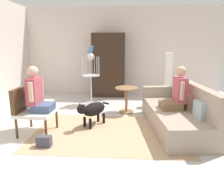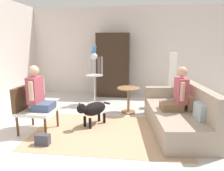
{
  "view_description": "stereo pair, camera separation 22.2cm",
  "coord_description": "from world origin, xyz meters",
  "px_view_note": "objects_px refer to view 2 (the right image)",
  "views": [
    {
      "loc": [
        0.25,
        -3.95,
        1.68
      ],
      "look_at": [
        -0.02,
        0.06,
        0.86
      ],
      "focal_mm": 33.71,
      "sensor_mm": 36.0,
      "label": 1
    },
    {
      "loc": [
        0.47,
        -3.93,
        1.68
      ],
      "look_at": [
        -0.02,
        0.06,
        0.86
      ],
      "focal_mm": 33.71,
      "sensor_mm": 36.0,
      "label": 2
    }
  ],
  "objects_px": {
    "person_on_couch": "(178,93)",
    "column_lamp": "(172,80)",
    "armchair": "(31,106)",
    "person_on_armchair": "(38,92)",
    "parrot": "(94,49)",
    "dog": "(93,109)",
    "couch": "(179,114)",
    "handbag": "(43,140)",
    "round_end_table": "(129,97)",
    "armoire_cabinet": "(113,65)",
    "bird_cage_stand": "(94,75)"
  },
  "relations": [
    {
      "from": "couch",
      "to": "person_on_armchair",
      "type": "relative_size",
      "value": 2.59
    },
    {
      "from": "handbag",
      "to": "couch",
      "type": "bearing_deg",
      "value": 22.04
    },
    {
      "from": "person_on_armchair",
      "to": "armoire_cabinet",
      "type": "distance_m",
      "value": 3.17
    },
    {
      "from": "armchair",
      "to": "handbag",
      "type": "bearing_deg",
      "value": -49.89
    },
    {
      "from": "couch",
      "to": "armchair",
      "type": "distance_m",
      "value": 2.86
    },
    {
      "from": "dog",
      "to": "person_on_couch",
      "type": "bearing_deg",
      "value": -0.7
    },
    {
      "from": "round_end_table",
      "to": "dog",
      "type": "relative_size",
      "value": 0.83
    },
    {
      "from": "armchair",
      "to": "person_on_armchair",
      "type": "distance_m",
      "value": 0.31
    },
    {
      "from": "armchair",
      "to": "column_lamp",
      "type": "bearing_deg",
      "value": 35.81
    },
    {
      "from": "person_on_armchair",
      "to": "armchair",
      "type": "bearing_deg",
      "value": 178.04
    },
    {
      "from": "armchair",
      "to": "round_end_table",
      "type": "relative_size",
      "value": 1.41
    },
    {
      "from": "parrot",
      "to": "armoire_cabinet",
      "type": "height_order",
      "value": "armoire_cabinet"
    },
    {
      "from": "couch",
      "to": "column_lamp",
      "type": "xyz_separation_m",
      "value": [
        0.1,
        1.68,
        0.4
      ]
    },
    {
      "from": "person_on_couch",
      "to": "round_end_table",
      "type": "height_order",
      "value": "person_on_couch"
    },
    {
      "from": "person_on_couch",
      "to": "dog",
      "type": "bearing_deg",
      "value": 179.3
    },
    {
      "from": "bird_cage_stand",
      "to": "armchair",
      "type": "bearing_deg",
      "value": -113.28
    },
    {
      "from": "armchair",
      "to": "bird_cage_stand",
      "type": "relative_size",
      "value": 0.62
    },
    {
      "from": "round_end_table",
      "to": "dog",
      "type": "distance_m",
      "value": 1.13
    },
    {
      "from": "column_lamp",
      "to": "armoire_cabinet",
      "type": "bearing_deg",
      "value": 152.89
    },
    {
      "from": "couch",
      "to": "armchair",
      "type": "bearing_deg",
      "value": -171.44
    },
    {
      "from": "handbag",
      "to": "armchair",
      "type": "bearing_deg",
      "value": 130.11
    },
    {
      "from": "armchair",
      "to": "handbag",
      "type": "distance_m",
      "value": 0.81
    },
    {
      "from": "handbag",
      "to": "bird_cage_stand",
      "type": "bearing_deg",
      "value": 81.26
    },
    {
      "from": "armchair",
      "to": "column_lamp",
      "type": "relative_size",
      "value": 0.62
    },
    {
      "from": "armchair",
      "to": "bird_cage_stand",
      "type": "xyz_separation_m",
      "value": [
        0.83,
        1.93,
        0.31
      ]
    },
    {
      "from": "round_end_table",
      "to": "armoire_cabinet",
      "type": "xyz_separation_m",
      "value": [
        -0.57,
        1.67,
        0.59
      ]
    },
    {
      "from": "dog",
      "to": "handbag",
      "type": "distance_m",
      "value": 1.17
    },
    {
      "from": "couch",
      "to": "bird_cage_stand",
      "type": "xyz_separation_m",
      "value": [
        -1.99,
        1.5,
        0.51
      ]
    },
    {
      "from": "person_on_couch",
      "to": "armoire_cabinet",
      "type": "relative_size",
      "value": 0.42
    },
    {
      "from": "column_lamp",
      "to": "armoire_cabinet",
      "type": "height_order",
      "value": "armoire_cabinet"
    },
    {
      "from": "person_on_couch",
      "to": "dog",
      "type": "xyz_separation_m",
      "value": [
        -1.66,
        0.02,
        -0.39
      ]
    },
    {
      "from": "person_on_couch",
      "to": "bird_cage_stand",
      "type": "distance_m",
      "value": 2.48
    },
    {
      "from": "column_lamp",
      "to": "armchair",
      "type": "bearing_deg",
      "value": -144.19
    },
    {
      "from": "dog",
      "to": "parrot",
      "type": "relative_size",
      "value": 3.91
    },
    {
      "from": "couch",
      "to": "column_lamp",
      "type": "distance_m",
      "value": 1.73
    },
    {
      "from": "round_end_table",
      "to": "armchair",
      "type": "bearing_deg",
      "value": -144.2
    },
    {
      "from": "dog",
      "to": "couch",
      "type": "bearing_deg",
      "value": 0.78
    },
    {
      "from": "couch",
      "to": "armchair",
      "type": "relative_size",
      "value": 2.46
    },
    {
      "from": "couch",
      "to": "handbag",
      "type": "height_order",
      "value": "couch"
    },
    {
      "from": "person_on_armchair",
      "to": "bird_cage_stand",
      "type": "xyz_separation_m",
      "value": [
        0.68,
        1.93,
        0.05
      ]
    },
    {
      "from": "parrot",
      "to": "handbag",
      "type": "height_order",
      "value": "parrot"
    },
    {
      "from": "person_on_armchair",
      "to": "handbag",
      "type": "relative_size",
      "value": 3.49
    },
    {
      "from": "bird_cage_stand",
      "to": "parrot",
      "type": "height_order",
      "value": "parrot"
    },
    {
      "from": "column_lamp",
      "to": "handbag",
      "type": "height_order",
      "value": "column_lamp"
    },
    {
      "from": "armchair",
      "to": "armoire_cabinet",
      "type": "height_order",
      "value": "armoire_cabinet"
    },
    {
      "from": "person_on_armchair",
      "to": "armoire_cabinet",
      "type": "relative_size",
      "value": 0.42
    },
    {
      "from": "couch",
      "to": "person_on_couch",
      "type": "distance_m",
      "value": 0.44
    },
    {
      "from": "armchair",
      "to": "person_on_armchair",
      "type": "relative_size",
      "value": 1.05
    },
    {
      "from": "person_on_couch",
      "to": "column_lamp",
      "type": "distance_m",
      "value": 1.73
    },
    {
      "from": "armchair",
      "to": "parrot",
      "type": "relative_size",
      "value": 4.57
    }
  ]
}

